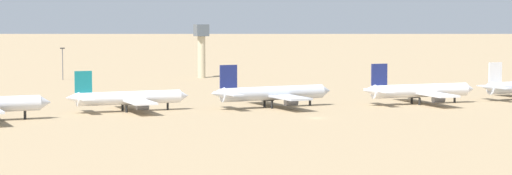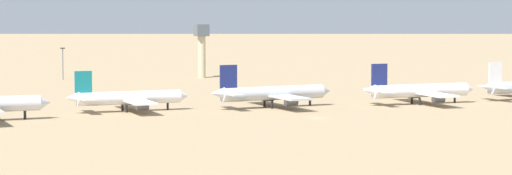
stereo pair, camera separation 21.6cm
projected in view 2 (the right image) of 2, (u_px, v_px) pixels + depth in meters
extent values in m
plane|color=#9E8460|center=(316.00, 118.00, 274.78)|extent=(4000.00, 4000.00, 0.00)
cone|color=silver|center=(45.00, 102.00, 273.29)|extent=(3.24, 4.03, 3.91)
cylinder|color=black|center=(25.00, 115.00, 271.41)|extent=(0.72, 0.72, 2.27)
cylinder|color=white|center=(129.00, 98.00, 290.86)|extent=(29.83, 4.21, 3.72)
cone|color=white|center=(184.00, 96.00, 296.92)|extent=(2.85, 3.58, 3.54)
cone|color=white|center=(72.00, 98.00, 284.75)|extent=(3.77, 3.22, 3.16)
cube|color=#14727A|center=(83.00, 82.00, 285.58)|extent=(4.85, 0.54, 6.05)
cube|color=white|center=(81.00, 97.00, 289.39)|extent=(3.08, 6.37, 0.33)
cube|color=white|center=(87.00, 99.00, 282.52)|extent=(3.08, 6.37, 0.33)
cube|color=white|center=(132.00, 100.00, 291.26)|extent=(6.81, 29.87, 0.52)
cylinder|color=slate|center=(129.00, 102.00, 298.16)|extent=(3.38, 2.10, 2.05)
cylinder|color=slate|center=(142.00, 106.00, 285.27)|extent=(3.38, 2.10, 2.05)
cylinder|color=black|center=(168.00, 106.00, 295.34)|extent=(0.65, 0.65, 2.05)
cylinder|color=black|center=(122.00, 107.00, 292.64)|extent=(0.65, 0.65, 2.05)
cylinder|color=black|center=(127.00, 109.00, 288.51)|extent=(0.65, 0.65, 2.05)
cylinder|color=silver|center=(273.00, 93.00, 301.68)|extent=(32.73, 6.51, 4.06)
cone|color=silver|center=(326.00, 91.00, 309.25)|extent=(3.33, 4.08, 3.86)
cone|color=silver|center=(217.00, 93.00, 294.05)|extent=(4.31, 3.75, 3.45)
cube|color=navy|center=(228.00, 76.00, 295.14)|extent=(5.31, 0.91, 6.60)
cube|color=silver|center=(223.00, 92.00, 299.21)|extent=(3.76, 7.14, 0.37)
cube|color=silver|center=(234.00, 95.00, 291.89)|extent=(3.76, 7.14, 0.37)
cube|color=silver|center=(276.00, 95.00, 302.16)|extent=(9.35, 32.94, 0.57)
cylinder|color=slate|center=(268.00, 98.00, 309.57)|extent=(3.82, 2.51, 2.24)
cylinder|color=slate|center=(291.00, 102.00, 295.86)|extent=(3.82, 2.51, 2.24)
cylinder|color=black|center=(310.00, 102.00, 307.23)|extent=(0.71, 0.71, 2.24)
cylinder|color=black|center=(265.00, 103.00, 303.48)|extent=(0.71, 0.71, 2.24)
cylinder|color=black|center=(272.00, 105.00, 299.09)|extent=(0.71, 0.71, 2.24)
cylinder|color=white|center=(420.00, 91.00, 311.64)|extent=(31.74, 4.38, 3.96)
cone|color=white|center=(470.00, 89.00, 317.62)|extent=(3.02, 3.80, 3.76)
cone|color=white|center=(369.00, 90.00, 305.62)|extent=(4.01, 3.42, 3.37)
cube|color=navy|center=(379.00, 75.00, 306.40)|extent=(5.16, 0.56, 6.44)
cube|color=white|center=(373.00, 90.00, 310.50)|extent=(3.26, 6.78, 0.36)
cube|color=white|center=(385.00, 92.00, 303.10)|extent=(3.26, 6.78, 0.36)
cube|color=white|center=(423.00, 92.00, 312.04)|extent=(7.15, 31.78, 0.55)
cylinder|color=slate|center=(414.00, 95.00, 319.43)|extent=(3.59, 2.23, 2.18)
cylinder|color=slate|center=(438.00, 99.00, 305.56)|extent=(3.59, 2.23, 2.18)
cylinder|color=black|center=(455.00, 99.00, 316.08)|extent=(0.69, 0.69, 2.18)
cylinder|color=black|center=(412.00, 100.00, 313.60)|extent=(0.69, 0.69, 2.18)
cylinder|color=black|center=(420.00, 102.00, 309.16)|extent=(0.69, 0.69, 2.18)
cone|color=silver|center=(487.00, 87.00, 320.02)|extent=(4.13, 3.62, 3.24)
cube|color=white|center=(495.00, 72.00, 321.12)|extent=(4.97, 0.99, 6.19)
cube|color=silver|center=(487.00, 86.00, 324.88)|extent=(3.71, 6.76, 0.34)
cube|color=silver|center=(503.00, 88.00, 318.13)|extent=(3.71, 6.76, 0.34)
cylinder|color=#C6B793|center=(202.00, 57.00, 419.90)|extent=(3.20, 3.20, 17.02)
cube|color=#4C5660|center=(202.00, 30.00, 419.00)|extent=(5.20, 5.20, 4.80)
cylinder|color=#59595E|center=(63.00, 64.00, 408.96)|extent=(0.36, 0.36, 12.34)
cube|color=#333333|center=(63.00, 48.00, 408.43)|extent=(1.80, 0.50, 0.50)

